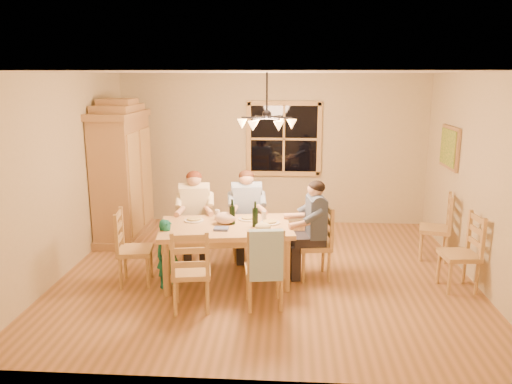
# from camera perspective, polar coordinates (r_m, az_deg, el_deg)

# --- Properties ---
(floor) EXTENTS (5.50, 5.50, 0.00)m
(floor) POSITION_cam_1_polar(r_m,az_deg,el_deg) (6.99, 1.15, -9.19)
(floor) COLOR olive
(floor) RESTS_ON ground
(ceiling) EXTENTS (5.50, 5.00, 0.02)m
(ceiling) POSITION_cam_1_polar(r_m,az_deg,el_deg) (6.46, 1.27, 13.53)
(ceiling) COLOR white
(ceiling) RESTS_ON wall_back
(wall_back) EXTENTS (5.50, 0.02, 2.70)m
(wall_back) POSITION_cam_1_polar(r_m,az_deg,el_deg) (9.05, 1.92, 4.86)
(wall_back) COLOR tan
(wall_back) RESTS_ON floor
(wall_left) EXTENTS (0.02, 5.00, 2.70)m
(wall_left) POSITION_cam_1_polar(r_m,az_deg,el_deg) (7.25, -21.07, 1.89)
(wall_left) COLOR tan
(wall_left) RESTS_ON floor
(wall_right) EXTENTS (0.02, 5.00, 2.70)m
(wall_right) POSITION_cam_1_polar(r_m,az_deg,el_deg) (7.03, 24.20, 1.28)
(wall_right) COLOR tan
(wall_right) RESTS_ON floor
(window) EXTENTS (1.30, 0.06, 1.30)m
(window) POSITION_cam_1_polar(r_m,az_deg,el_deg) (8.99, 3.21, 6.08)
(window) COLOR black
(window) RESTS_ON wall_back
(painting) EXTENTS (0.06, 0.78, 0.64)m
(painting) POSITION_cam_1_polar(r_m,az_deg,el_deg) (8.10, 21.24, 4.77)
(painting) COLOR #A17146
(painting) RESTS_ON wall_right
(chandelier) EXTENTS (0.77, 0.68, 0.71)m
(chandelier) POSITION_cam_1_polar(r_m,az_deg,el_deg) (6.49, 1.24, 8.03)
(chandelier) COLOR black
(chandelier) RESTS_ON ceiling
(armoire) EXTENTS (0.66, 1.40, 2.30)m
(armoire) POSITION_cam_1_polar(r_m,az_deg,el_deg) (8.45, -15.01, 1.79)
(armoire) COLOR #A17146
(armoire) RESTS_ON floor
(dining_table) EXTENTS (1.83, 1.28, 0.76)m
(dining_table) POSITION_cam_1_polar(r_m,az_deg,el_deg) (6.54, -3.48, -4.70)
(dining_table) COLOR tan
(dining_table) RESTS_ON floor
(chair_far_left) EXTENTS (0.50, 0.48, 0.99)m
(chair_far_left) POSITION_cam_1_polar(r_m,az_deg,el_deg) (7.41, -6.90, -5.47)
(chair_far_left) COLOR #AA834B
(chair_far_left) RESTS_ON floor
(chair_far_right) EXTENTS (0.50, 0.48, 0.99)m
(chair_far_right) POSITION_cam_1_polar(r_m,az_deg,el_deg) (7.42, -1.07, -5.35)
(chair_far_right) COLOR #AA834B
(chair_far_right) RESTS_ON floor
(chair_near_left) EXTENTS (0.50, 0.48, 0.99)m
(chair_near_left) POSITION_cam_1_polar(r_m,az_deg,el_deg) (5.92, -7.36, -10.41)
(chair_near_left) COLOR #AA834B
(chair_near_left) RESTS_ON floor
(chair_near_right) EXTENTS (0.50, 0.48, 0.99)m
(chair_near_right) POSITION_cam_1_polar(r_m,az_deg,el_deg) (5.94, 0.94, -10.21)
(chair_near_right) COLOR #AA834B
(chair_near_right) RESTS_ON floor
(chair_end_left) EXTENTS (0.48, 0.50, 0.99)m
(chair_end_left) POSITION_cam_1_polar(r_m,az_deg,el_deg) (6.73, -13.56, -7.71)
(chair_end_left) COLOR #AA834B
(chair_end_left) RESTS_ON floor
(chair_end_right) EXTENTS (0.48, 0.50, 0.99)m
(chair_end_right) POSITION_cam_1_polar(r_m,az_deg,el_deg) (6.78, 6.60, -7.25)
(chair_end_right) COLOR #AA834B
(chair_end_right) RESTS_ON floor
(adult_woman) EXTENTS (0.44, 0.47, 0.87)m
(adult_woman) POSITION_cam_1_polar(r_m,az_deg,el_deg) (7.25, -7.02, -1.44)
(adult_woman) COLOR beige
(adult_woman) RESTS_ON floor
(adult_plaid_man) EXTENTS (0.44, 0.47, 0.87)m
(adult_plaid_man) POSITION_cam_1_polar(r_m,az_deg,el_deg) (7.26, -1.09, -1.32)
(adult_plaid_man) COLOR #345A8F
(adult_plaid_man) RESTS_ON floor
(adult_slate_man) EXTENTS (0.47, 0.44, 0.87)m
(adult_slate_man) POSITION_cam_1_polar(r_m,az_deg,el_deg) (6.61, 6.72, -2.88)
(adult_slate_man) COLOR #3F4C65
(adult_slate_man) RESTS_ON floor
(towel) EXTENTS (0.39, 0.16, 0.58)m
(towel) POSITION_cam_1_polar(r_m,az_deg,el_deg) (5.62, 1.15, -7.25)
(towel) COLOR #95BCCA
(towel) RESTS_ON chair_near_right
(wine_bottle_a) EXTENTS (0.08, 0.08, 0.33)m
(wine_bottle_a) POSITION_cam_1_polar(r_m,az_deg,el_deg) (6.52, -2.74, -2.27)
(wine_bottle_a) COLOR black
(wine_bottle_a) RESTS_ON dining_table
(wine_bottle_b) EXTENTS (0.08, 0.08, 0.33)m
(wine_bottle_b) POSITION_cam_1_polar(r_m,az_deg,el_deg) (6.41, -0.10, -2.53)
(wine_bottle_b) COLOR black
(wine_bottle_b) RESTS_ON dining_table
(plate_woman) EXTENTS (0.26, 0.26, 0.02)m
(plate_woman) POSITION_cam_1_polar(r_m,az_deg,el_deg) (6.73, -7.10, -3.23)
(plate_woman) COLOR white
(plate_woman) RESTS_ON dining_table
(plate_plaid) EXTENTS (0.26, 0.26, 0.02)m
(plate_plaid) POSITION_cam_1_polar(r_m,az_deg,el_deg) (6.75, -0.93, -3.10)
(plate_plaid) COLOR white
(plate_plaid) RESTS_ON dining_table
(plate_slate) EXTENTS (0.26, 0.26, 0.02)m
(plate_slate) POSITION_cam_1_polar(r_m,az_deg,el_deg) (6.57, 1.60, -3.54)
(plate_slate) COLOR white
(plate_slate) RESTS_ON dining_table
(wine_glass_a) EXTENTS (0.06, 0.06, 0.14)m
(wine_glass_a) POSITION_cam_1_polar(r_m,az_deg,el_deg) (6.73, -4.45, -2.63)
(wine_glass_a) COLOR silver
(wine_glass_a) RESTS_ON dining_table
(wine_glass_b) EXTENTS (0.06, 0.06, 0.14)m
(wine_glass_b) POSITION_cam_1_polar(r_m,az_deg,el_deg) (6.65, 0.91, -2.80)
(wine_glass_b) COLOR silver
(wine_glass_b) RESTS_ON dining_table
(cap) EXTENTS (0.20, 0.20, 0.11)m
(cap) POSITION_cam_1_polar(r_m,az_deg,el_deg) (6.24, 0.82, -4.01)
(cap) COLOR #D0C88B
(cap) RESTS_ON dining_table
(napkin) EXTENTS (0.20, 0.17, 0.03)m
(napkin) POSITION_cam_1_polar(r_m,az_deg,el_deg) (6.32, -4.00, -4.21)
(napkin) COLOR #4B588B
(napkin) RESTS_ON dining_table
(cloth_bundle) EXTENTS (0.28, 0.22, 0.15)m
(cloth_bundle) POSITION_cam_1_polar(r_m,az_deg,el_deg) (6.56, -3.55, -2.98)
(cloth_bundle) COLOR beige
(cloth_bundle) RESTS_ON dining_table
(child) EXTENTS (0.39, 0.38, 0.90)m
(child) POSITION_cam_1_polar(r_m,az_deg,el_deg) (6.50, -10.06, -6.94)
(child) COLOR #197061
(child) RESTS_ON floor
(chair_spare_front) EXTENTS (0.46, 0.48, 0.99)m
(chair_spare_front) POSITION_cam_1_polar(r_m,az_deg,el_deg) (6.88, 22.07, -7.88)
(chair_spare_front) COLOR #AA834B
(chair_spare_front) RESTS_ON floor
(chair_spare_back) EXTENTS (0.51, 0.53, 0.99)m
(chair_spare_back) POSITION_cam_1_polar(r_m,az_deg,el_deg) (7.86, 19.63, -5.05)
(chair_spare_back) COLOR #AA834B
(chair_spare_back) RESTS_ON floor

